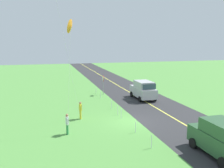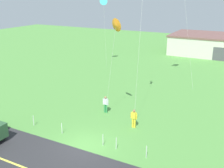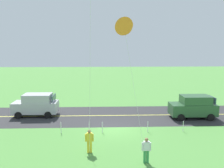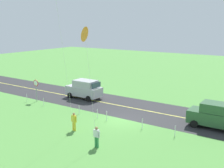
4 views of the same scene
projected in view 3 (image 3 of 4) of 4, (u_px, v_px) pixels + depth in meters
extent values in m
cube|color=#549342|center=(116.00, 130.00, 19.84)|extent=(120.00, 120.00, 0.10)
cube|color=#2D2D30|center=(114.00, 115.00, 23.77)|extent=(120.00, 7.00, 0.00)
cube|color=#E5E04C|center=(114.00, 115.00, 23.77)|extent=(120.00, 0.16, 0.00)
cube|color=#B7B7BC|center=(36.00, 107.00, 23.60)|extent=(4.40, 1.90, 1.10)
cube|color=#B7B7BC|center=(38.00, 98.00, 23.45)|extent=(2.73, 1.75, 0.80)
cube|color=#334756|center=(27.00, 98.00, 23.42)|extent=(0.10, 1.62, 0.64)
cube|color=#334756|center=(54.00, 98.00, 23.51)|extent=(0.10, 1.62, 0.60)
cylinder|color=black|center=(18.00, 115.00, 22.70)|extent=(0.68, 0.22, 0.68)
cylinder|color=black|center=(25.00, 110.00, 24.58)|extent=(0.68, 0.22, 0.68)
cylinder|color=black|center=(48.00, 115.00, 22.80)|extent=(0.68, 0.22, 0.68)
cylinder|color=black|center=(52.00, 110.00, 24.68)|extent=(0.68, 0.22, 0.68)
cube|color=#2D5633|center=(192.00, 109.00, 22.83)|extent=(4.40, 1.90, 1.10)
cube|color=#2D5633|center=(196.00, 100.00, 22.69)|extent=(2.73, 1.75, 0.80)
cube|color=#334756|center=(185.00, 100.00, 22.65)|extent=(0.10, 1.62, 0.64)
cube|color=#334756|center=(212.00, 100.00, 22.75)|extent=(0.10, 1.62, 0.60)
cylinder|color=black|center=(181.00, 118.00, 21.94)|extent=(0.68, 0.22, 0.68)
cylinder|color=black|center=(175.00, 112.00, 23.81)|extent=(0.68, 0.22, 0.68)
cylinder|color=black|center=(211.00, 117.00, 22.04)|extent=(0.68, 0.22, 0.68)
cylinder|color=black|center=(202.00, 112.00, 23.91)|extent=(0.68, 0.22, 0.68)
cylinder|color=#338C4C|center=(148.00, 157.00, 14.07)|extent=(0.16, 0.16, 0.82)
cylinder|color=#338C4C|center=(145.00, 157.00, 14.07)|extent=(0.16, 0.16, 0.82)
cube|color=silver|center=(146.00, 146.00, 13.96)|extent=(0.36, 0.22, 0.56)
cylinder|color=silver|center=(150.00, 147.00, 13.97)|extent=(0.10, 0.10, 0.52)
cylinder|color=silver|center=(142.00, 147.00, 13.96)|extent=(0.10, 0.10, 0.52)
sphere|color=#9E704C|center=(147.00, 140.00, 13.89)|extent=(0.22, 0.22, 0.22)
cylinder|color=yellow|center=(91.00, 147.00, 15.44)|extent=(0.16, 0.16, 0.82)
cylinder|color=yellow|center=(88.00, 147.00, 15.43)|extent=(0.16, 0.16, 0.82)
cube|color=yellow|center=(89.00, 137.00, 15.32)|extent=(0.36, 0.22, 0.56)
cylinder|color=yellow|center=(93.00, 138.00, 15.34)|extent=(0.10, 0.10, 0.52)
cylinder|color=yellow|center=(86.00, 138.00, 15.32)|extent=(0.10, 0.10, 0.52)
sphere|color=#9E704C|center=(89.00, 131.00, 15.26)|extent=(0.22, 0.22, 0.22)
cylinder|color=silver|center=(135.00, 97.00, 13.75)|extent=(1.36, 0.62, 8.12)
cone|color=orange|center=(124.00, 26.00, 13.37)|extent=(1.17, 0.82, 1.10)
cylinder|color=silver|center=(90.00, 53.00, 13.30)|extent=(0.41, 2.33, 13.18)
cylinder|color=silver|center=(183.00, 126.00, 19.26)|extent=(0.05, 0.05, 0.90)
cylinder|color=silver|center=(148.00, 127.00, 19.16)|extent=(0.05, 0.05, 0.90)
cylinder|color=silver|center=(102.00, 127.00, 19.03)|extent=(0.05, 0.05, 0.90)
cylinder|color=silver|center=(89.00, 127.00, 18.99)|extent=(0.05, 0.05, 0.90)
cylinder|color=silver|center=(61.00, 128.00, 18.91)|extent=(0.05, 0.05, 0.90)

